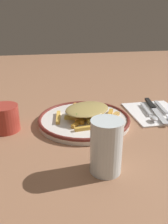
{
  "coord_description": "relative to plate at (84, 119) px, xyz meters",
  "views": [
    {
      "loc": [
        0.12,
        0.63,
        0.31
      ],
      "look_at": [
        0.0,
        0.0,
        0.04
      ],
      "focal_mm": 37.69,
      "sensor_mm": 36.0,
      "label": 1
    }
  ],
  "objects": [
    {
      "name": "water_glass",
      "position": [
        -0.0,
        0.24,
        0.05
      ],
      "size": [
        0.07,
        0.07,
        0.12
      ],
      "primitive_type": "cylinder",
      "color": "silver",
      "rests_on": "ground_plane"
    },
    {
      "name": "coffee_mug",
      "position": [
        0.23,
        0.01,
        0.03
      ],
      "size": [
        0.1,
        0.08,
        0.07
      ],
      "color": "#AB362B",
      "rests_on": "ground_plane"
    },
    {
      "name": "fries_heap",
      "position": [
        -0.01,
        0.0,
        0.02
      ],
      "size": [
        0.2,
        0.18,
        0.04
      ],
      "color": "#DD8C41",
      "rests_on": "plate"
    },
    {
      "name": "plate",
      "position": [
        0.0,
        0.0,
        0.0
      ],
      "size": [
        0.28,
        0.28,
        0.02
      ],
      "color": "silver",
      "rests_on": "ground_plane"
    },
    {
      "name": "spoon",
      "position": [
        -0.21,
        0.01,
        0.0
      ],
      "size": [
        0.04,
        0.15,
        0.01
      ],
      "color": "silver",
      "rests_on": "napkin"
    },
    {
      "name": "knife",
      "position": [
        -0.25,
        -0.05,
        0.0
      ],
      "size": [
        0.05,
        0.21,
        0.01
      ],
      "color": "black",
      "rests_on": "napkin"
    },
    {
      "name": "napkin",
      "position": [
        -0.24,
        -0.03,
        -0.01
      ],
      "size": [
        0.17,
        0.19,
        0.01
      ],
      "primitive_type": "cube",
      "rotation": [
        0.0,
        0.0,
        -0.0
      ],
      "color": "white",
      "rests_on": "ground_plane"
    },
    {
      "name": "ground_plane",
      "position": [
        0.0,
        0.0,
        -0.01
      ],
      "size": [
        2.6,
        2.6,
        0.0
      ],
      "primitive_type": "plane",
      "color": "#96674A"
    },
    {
      "name": "fork",
      "position": [
        -0.27,
        -0.01,
        0.0
      ],
      "size": [
        0.04,
        0.18,
        0.01
      ],
      "color": "silver",
      "rests_on": "napkin"
    }
  ]
}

